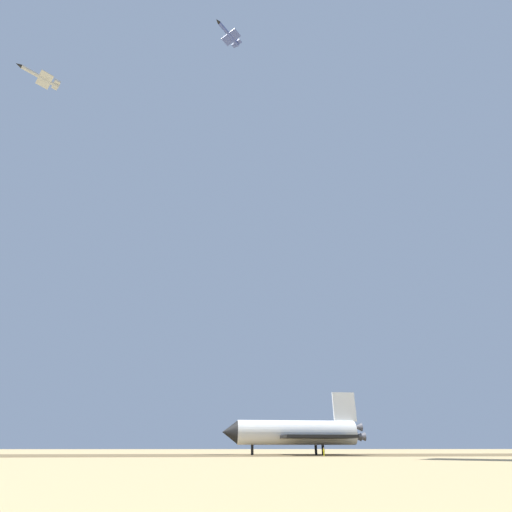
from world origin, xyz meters
The scene contains 6 objects.
ground_plane centered at (0.00, 0.00, 0.00)m, with size 1200.00×1200.00×0.00m, color tan.
runway_strip centered at (1.05, 1.20, 0.01)m, with size 440.00×44.00×0.02m, color brown.
space_shuttle centered at (1.58, 1.20, 5.35)m, with size 38.40×24.00×15.80m.
chase_jet_lead centered at (24.94, 5.89, 167.49)m, with size 12.63×13.03×4.00m.
chase_jet_left_wing centered at (95.56, 6.33, 127.78)m, with size 13.90×11.50×4.00m.
ground_crew_near_nose centered at (-2.40, 14.60, 0.94)m, with size 0.27×0.65×1.73m.
Camera 1 is at (24.53, 110.80, 1.64)m, focal length 26.28 mm.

